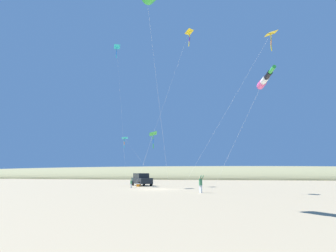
{
  "coord_description": "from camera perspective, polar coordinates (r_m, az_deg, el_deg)",
  "views": [
    {
      "loc": [
        33.51,
        7.76,
        2.03
      ],
      "look_at": [
        4.69,
        2.22,
        6.81
      ],
      "focal_mm": 30.31,
      "sensor_mm": 36.0,
      "label": 1
    }
  ],
  "objects": [
    {
      "name": "person_adult_flyer",
      "position": [
        28.9,
        6.58,
        -11.36
      ],
      "size": [
        0.6,
        0.61,
        1.71
      ],
      "color": "silver",
      "rests_on": "ground_plane"
    },
    {
      "name": "kite_windsock_white_trailing",
      "position": [
        21.44,
        18.83,
        8.71
      ],
      "size": [
        13.08,
        4.64,
        8.73
      ],
      "color": "#EF4C93",
      "rests_on": "ground_plane"
    },
    {
      "name": "parked_car",
      "position": [
        43.57,
        -5.34,
        -10.62
      ],
      "size": [
        4.55,
        4.07,
        1.85
      ],
      "color": "black",
      "rests_on": "ground_plane"
    },
    {
      "name": "kite_delta_striped_overhead",
      "position": [
        46.96,
        -10.29,
        15.3
      ],
      "size": [
        3.19,
        1.77,
        21.85
      ],
      "color": "#1EB7C6",
      "rests_on": "ground_plane"
    },
    {
      "name": "kite_delta_long_streamer_left",
      "position": [
        36.93,
        -3.12,
        -1.61
      ],
      "size": [
        8.4,
        4.92,
        7.31
      ],
      "color": "green",
      "rests_on": "ground_plane"
    },
    {
      "name": "ground_plane",
      "position": [
        34.45,
        -2.21,
        -12.62
      ],
      "size": [
        600.0,
        600.0,
        0.0
      ],
      "primitive_type": "plane",
      "color": "tan"
    },
    {
      "name": "dune_ridge_grassy",
      "position": [
        88.87,
        5.97,
        -10.5
      ],
      "size": [
        28.0,
        240.0,
        7.65
      ],
      "primitive_type": "ellipsoid",
      "color": "#938E60",
      "rests_on": "ground_plane"
    },
    {
      "name": "kite_delta_orange_high_right",
      "position": [
        25.32,
        19.84,
        16.89
      ],
      "size": [
        8.44,
        9.22,
        13.24
      ],
      "color": "yellow",
      "rests_on": "ground_plane"
    },
    {
      "name": "cooler_box",
      "position": [
        41.11,
        -5.97,
        -11.73
      ],
      "size": [
        0.62,
        0.42,
        0.42
      ],
      "color": "orange",
      "rests_on": "ground_plane"
    },
    {
      "name": "kite_delta_rainbow_low_near",
      "position": [
        32.13,
        4.14,
        18.16
      ],
      "size": [
        9.94,
        9.18,
        17.15
      ],
      "color": "yellow",
      "rests_on": "ground_plane"
    },
    {
      "name": "kite_delta_red_high_left",
      "position": [
        40.88,
        -8.71,
        -2.44
      ],
      "size": [
        4.37,
        4.62,
        7.06
      ],
      "color": "#1EB7C6",
      "rests_on": "ground_plane"
    },
    {
      "name": "person_child_green_jacket",
      "position": [
        37.76,
        -7.41,
        -11.27
      ],
      "size": [
        0.39,
        0.32,
        1.19
      ],
      "color": "silver",
      "rests_on": "ground_plane"
    }
  ]
}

